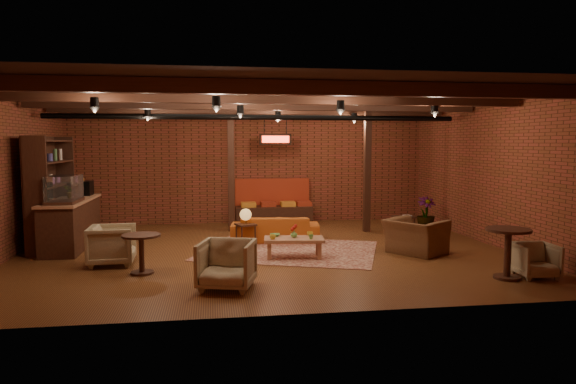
{
  "coord_description": "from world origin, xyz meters",
  "views": [
    {
      "loc": [
        -1.09,
        -10.5,
        2.26
      ],
      "look_at": [
        0.51,
        0.2,
        1.22
      ],
      "focal_mm": 32.0,
      "sensor_mm": 36.0,
      "label": 1
    }
  ],
  "objects": [
    {
      "name": "floor",
      "position": [
        0.0,
        0.0,
        0.0
      ],
      "size": [
        10.0,
        10.0,
        0.0
      ],
      "primitive_type": "plane",
      "color": "#401E10",
      "rests_on": "ground"
    },
    {
      "name": "ceiling_pipe",
      "position": [
        0.0,
        1.6,
        2.85
      ],
      "size": [
        9.6,
        0.12,
        0.12
      ],
      "primitive_type": "cylinder",
      "rotation": [
        0.0,
        1.57,
        0.0
      ],
      "color": "black",
      "rests_on": "ceiling"
    },
    {
      "name": "armchair_right",
      "position": [
        3.02,
        -0.67,
        0.47
      ],
      "size": [
        1.2,
        1.29,
        0.94
      ],
      "primitive_type": "imported",
      "rotation": [
        0.0,
        0.0,
        2.19
      ],
      "color": "brown",
      "rests_on": "floor"
    },
    {
      "name": "armchair_b",
      "position": [
        -0.88,
        -2.65,
        0.42
      ],
      "size": [
        0.98,
        0.95,
        0.83
      ],
      "primitive_type": "imported",
      "rotation": [
        0.0,
        0.0,
        -0.27
      ],
      "color": "beige",
      "rests_on": "floor"
    },
    {
      "name": "side_table_lamp",
      "position": [
        -0.36,
        0.67,
        0.62
      ],
      "size": [
        0.5,
        0.5,
        0.82
      ],
      "rotation": [
        0.0,
        0.0,
        0.33
      ],
      "color": "black",
      "rests_on": "floor"
    },
    {
      "name": "armchair_a",
      "position": [
        -2.93,
        -0.78,
        0.41
      ],
      "size": [
        0.78,
        0.83,
        0.82
      ],
      "primitive_type": "imported",
      "rotation": [
        0.0,
        0.0,
        1.61
      ],
      "color": "beige",
      "rests_on": "floor"
    },
    {
      "name": "round_table_right",
      "position": [
        3.76,
        -2.75,
        0.56
      ],
      "size": [
        0.72,
        0.72,
        0.85
      ],
      "color": "black",
      "rests_on": "floor"
    },
    {
      "name": "wall_right",
      "position": [
        5.0,
        0.0,
        1.6
      ],
      "size": [
        0.02,
        8.0,
        3.2
      ],
      "primitive_type": "cube",
      "color": "brown",
      "rests_on": "ground"
    },
    {
      "name": "post_left",
      "position": [
        -0.6,
        2.6,
        1.6
      ],
      "size": [
        0.16,
        0.16,
        3.2
      ],
      "primitive_type": "cube",
      "color": "black",
      "rests_on": "ground"
    },
    {
      "name": "plant_tall",
      "position": [
        4.4,
        2.02,
        1.29
      ],
      "size": [
        1.5,
        1.5,
        2.58
      ],
      "primitive_type": "imported",
      "rotation": [
        0.0,
        0.0,
        0.04
      ],
      "color": "#4C7F4C",
      "rests_on": "floor"
    },
    {
      "name": "banquette",
      "position": [
        0.6,
        3.55,
        0.5
      ],
      "size": [
        2.1,
        0.7,
        1.0
      ],
      "primitive_type": null,
      "color": "#A1301A",
      "rests_on": "ground"
    },
    {
      "name": "wall_front",
      "position": [
        0.0,
        -4.0,
        1.6
      ],
      "size": [
        10.0,
        0.02,
        3.2
      ],
      "primitive_type": "cube",
      "color": "brown",
      "rests_on": "ground"
    },
    {
      "name": "shelving_hutch",
      "position": [
        -4.5,
        1.1,
        1.2
      ],
      "size": [
        0.52,
        2.0,
        2.4
      ],
      "primitive_type": null,
      "color": "black",
      "rests_on": "ground"
    },
    {
      "name": "ceiling",
      "position": [
        0.0,
        0.0,
        3.2
      ],
      "size": [
        10.0,
        8.0,
        0.02
      ],
      "primitive_type": "cube",
      "color": "black",
      "rests_on": "wall_back"
    },
    {
      "name": "sofa",
      "position": [
        0.34,
        1.06,
        0.29
      ],
      "size": [
        2.09,
        1.04,
        0.59
      ],
      "primitive_type": "imported",
      "rotation": [
        0.0,
        0.0,
        3.01
      ],
      "color": "#A54B17",
      "rests_on": "floor"
    },
    {
      "name": "wall_back",
      "position": [
        0.0,
        4.0,
        1.6
      ],
      "size": [
        10.0,
        0.02,
        3.2
      ],
      "primitive_type": "cube",
      "color": "brown",
      "rests_on": "ground"
    },
    {
      "name": "ceiling_beams",
      "position": [
        0.0,
        0.0,
        3.08
      ],
      "size": [
        9.8,
        6.4,
        0.22
      ],
      "primitive_type": null,
      "color": "black",
      "rests_on": "ceiling"
    },
    {
      "name": "rug",
      "position": [
        0.5,
        -0.03,
        0.01
      ],
      "size": [
        4.24,
        3.75,
        0.01
      ],
      "primitive_type": "cube",
      "rotation": [
        0.0,
        0.0,
        -0.35
      ],
      "color": "maroon",
      "rests_on": "floor"
    },
    {
      "name": "coffee_table",
      "position": [
        0.48,
        -0.7,
        0.36
      ],
      "size": [
        1.22,
        0.71,
        0.65
      ],
      "rotation": [
        0.0,
        0.0,
        -0.12
      ],
      "color": "#A66E4D",
      "rests_on": "floor"
    },
    {
      "name": "plant_counter",
      "position": [
        -4.0,
        1.2,
        1.22
      ],
      "size": [
        0.35,
        0.39,
        0.3
      ],
      "primitive_type": "imported",
      "color": "#337F33",
      "rests_on": "service_counter"
    },
    {
      "name": "side_table_book",
      "position": [
        3.48,
        1.19,
        0.46
      ],
      "size": [
        0.51,
        0.51,
        0.52
      ],
      "rotation": [
        0.0,
        0.0,
        0.16
      ],
      "color": "black",
      "rests_on": "floor"
    },
    {
      "name": "service_sign",
      "position": [
        0.6,
        3.1,
        2.35
      ],
      "size": [
        0.86,
        0.06,
        0.3
      ],
      "primitive_type": "cube",
      "color": "red",
      "rests_on": "ceiling"
    },
    {
      "name": "post_right",
      "position": [
        2.8,
        2.0,
        1.6
      ],
      "size": [
        0.16,
        0.16,
        3.2
      ],
      "primitive_type": "cube",
      "color": "black",
      "rests_on": "ground"
    },
    {
      "name": "round_table_left",
      "position": [
        -2.31,
        -1.51,
        0.47
      ],
      "size": [
        0.66,
        0.66,
        0.69
      ],
      "color": "black",
      "rests_on": "floor"
    },
    {
      "name": "ceiling_spotlights",
      "position": [
        0.0,
        0.0,
        2.86
      ],
      "size": [
        6.4,
        4.4,
        0.28
      ],
      "primitive_type": null,
      "color": "black",
      "rests_on": "ceiling"
    },
    {
      "name": "wall_left",
      "position": [
        -5.0,
        0.0,
        1.6
      ],
      "size": [
        0.02,
        8.0,
        3.2
      ],
      "primitive_type": "cube",
      "color": "brown",
      "rests_on": "ground"
    },
    {
      "name": "armchair_far",
      "position": [
        4.28,
        -2.74,
        0.32
      ],
      "size": [
        0.66,
        0.63,
        0.64
      ],
      "primitive_type": "imported",
      "rotation": [
        0.0,
        0.0,
        -0.08
      ],
      "color": "beige",
      "rests_on": "floor"
    },
    {
      "name": "service_counter",
      "position": [
        -4.1,
        1.0,
        0.8
      ],
      "size": [
        0.8,
        2.5,
        1.6
      ],
      "primitive_type": null,
      "color": "black",
      "rests_on": "ground"
    }
  ]
}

